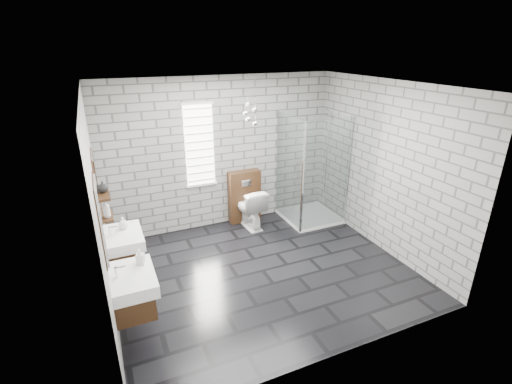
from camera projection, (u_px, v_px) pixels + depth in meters
floor at (263, 271)px, 5.59m from camera, size 4.20×3.60×0.02m
ceiling at (264, 85)px, 4.57m from camera, size 4.20×3.60×0.02m
wall_back at (221, 154)px, 6.62m from camera, size 4.20×0.02×2.70m
wall_front at (342, 250)px, 3.54m from camera, size 4.20×0.02×2.70m
wall_left at (99, 214)px, 4.30m from camera, size 0.02×3.60×2.70m
wall_right at (385, 168)px, 5.86m from camera, size 0.02×3.60×2.70m
vanity_left at (129, 282)px, 4.07m from camera, size 0.47×0.70×1.57m
vanity_right at (121, 240)px, 4.93m from camera, size 0.47×0.70×1.57m
shelf_lower at (107, 217)px, 4.30m from camera, size 0.14×0.30×0.03m
shelf_upper at (103, 196)px, 4.20m from camera, size 0.14×0.30×0.03m
window at (199, 145)px, 6.37m from camera, size 0.56×0.05×1.48m
cistern_panel at (244, 196)px, 6.99m from camera, size 0.60×0.20×1.00m
flush_plate at (246, 183)px, 6.79m from camera, size 0.18×0.01×0.12m
shower_enclosure at (309, 197)px, 6.96m from camera, size 1.00×1.00×2.03m
pendant_cluster at (250, 113)px, 6.09m from camera, size 0.25×0.26×0.79m
toilet at (250, 207)px, 6.82m from camera, size 0.47×0.76×0.76m
soap_bottle_a at (140, 257)px, 4.19m from camera, size 0.11×0.11×0.19m
soap_bottle_b at (123, 223)px, 4.99m from camera, size 0.14×0.14×0.17m
soap_bottle_c at (106, 209)px, 4.22m from camera, size 0.08×0.08×0.20m
vase at (103, 187)px, 4.25m from camera, size 0.15×0.15×0.13m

